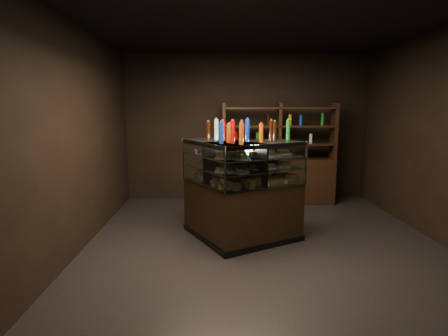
{
  "coord_description": "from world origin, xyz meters",
  "views": [
    {
      "loc": [
        -0.73,
        -4.81,
        1.9
      ],
      "look_at": [
        -0.56,
        -0.12,
        1.09
      ],
      "focal_mm": 28.0,
      "sensor_mm": 36.0,
      "label": 1
    }
  ],
  "objects": [
    {
      "name": "back_shelving",
      "position": [
        0.6,
        2.05,
        0.61
      ],
      "size": [
        2.24,
        0.51,
        2.0
      ],
      "rotation": [
        0.0,
        0.0,
        -0.04
      ],
      "color": "black",
      "rests_on": "ground"
    },
    {
      "name": "display_case",
      "position": [
        -0.36,
        0.03,
        0.49
      ],
      "size": [
        1.8,
        1.49,
        1.45
      ],
      "rotation": [
        0.0,
        0.0,
        -0.31
      ],
      "color": "black",
      "rests_on": "ground"
    },
    {
      "name": "bottles_top",
      "position": [
        -0.36,
        0.03,
        1.58
      ],
      "size": [
        1.25,
        1.02,
        0.3
      ],
      "color": "#0F38B2",
      "rests_on": "display_case"
    },
    {
      "name": "room_shell",
      "position": [
        0.0,
        0.0,
        1.94
      ],
      "size": [
        5.02,
        5.02,
        3.01
      ],
      "color": "black",
      "rests_on": "ground"
    },
    {
      "name": "food_display",
      "position": [
        -0.36,
        0.03,
        1.09
      ],
      "size": [
        1.41,
        1.16,
        0.45
      ],
      "color": "#BA9043",
      "rests_on": "display_case"
    },
    {
      "name": "potted_conifer",
      "position": [
        0.46,
        1.31,
        0.4
      ],
      "size": [
        0.33,
        0.33,
        0.71
      ],
      "rotation": [
        0.0,
        0.0,
        -0.4
      ],
      "color": "black",
      "rests_on": "ground"
    },
    {
      "name": "ground",
      "position": [
        0.0,
        0.0,
        0.0
      ],
      "size": [
        5.0,
        5.0,
        0.0
      ],
      "primitive_type": "plane",
      "color": "black",
      "rests_on": "ground"
    }
  ]
}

